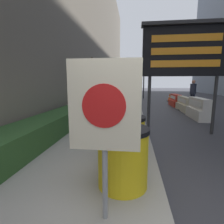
% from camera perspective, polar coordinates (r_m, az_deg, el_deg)
% --- Properties ---
extents(sidewalk_left, '(3.43, 56.00, 0.13)m').
position_cam_1_polar(sidewalk_left, '(2.56, -27.69, -28.67)').
color(sidewalk_left, gray).
rests_on(sidewalk_left, ground_plane).
extents(hedge_strip, '(0.90, 6.99, 0.56)m').
position_cam_1_polar(hedge_strip, '(5.81, -17.13, -2.91)').
color(hedge_strip, '#284C23').
rests_on(hedge_strip, sidewalk_left).
extents(bare_tree, '(1.57, 1.42, 3.00)m').
position_cam_1_polar(bare_tree, '(10.12, -6.60, 9.58)').
color(bare_tree, '#4C3D2D').
rests_on(bare_tree, sidewalk_left).
extents(barrel_drum_foreground, '(0.74, 0.74, 0.86)m').
position_cam_1_polar(barrel_drum_foreground, '(2.58, 3.57, -14.40)').
color(barrel_drum_foreground, yellow).
rests_on(barrel_drum_foreground, sidewalk_left).
extents(barrel_drum_middle, '(0.74, 0.74, 0.86)m').
position_cam_1_polar(barrel_drum_middle, '(3.39, 4.47, -8.50)').
color(barrel_drum_middle, yellow).
rests_on(barrel_drum_middle, sidewalk_left).
extents(warning_sign, '(0.73, 0.08, 1.71)m').
position_cam_1_polar(warning_sign, '(1.74, -2.55, -0.87)').
color(warning_sign, gray).
rests_on(warning_sign, sidewalk_left).
extents(message_board, '(2.62, 0.36, 3.38)m').
position_cam_1_polar(message_board, '(6.02, 22.54, 17.85)').
color(message_board, '#28282B').
rests_on(message_board, ground_plane).
extents(jersey_barrier_white, '(0.61, 1.85, 0.94)m').
position_cam_1_polar(jersey_barrier_white, '(8.87, 26.44, 0.70)').
color(jersey_barrier_white, silver).
rests_on(jersey_barrier_white, ground_plane).
extents(jersey_barrier_cream, '(0.50, 2.11, 0.82)m').
position_cam_1_polar(jersey_barrier_cream, '(11.09, 22.50, 2.24)').
color(jersey_barrier_cream, beige).
rests_on(jersey_barrier_cream, ground_plane).
extents(jersey_barrier_red_striped, '(0.61, 1.84, 0.83)m').
position_cam_1_polar(jersey_barrier_red_striped, '(13.23, 20.00, 3.45)').
color(jersey_barrier_red_striped, red).
rests_on(jersey_barrier_red_striped, ground_plane).
extents(traffic_cone_near, '(0.44, 0.44, 0.79)m').
position_cam_1_polar(traffic_cone_near, '(11.22, 22.11, 2.46)').
color(traffic_cone_near, black).
rests_on(traffic_cone_near, ground_plane).
extents(traffic_cone_mid, '(0.40, 0.40, 0.71)m').
position_cam_1_polar(traffic_cone_mid, '(16.61, 18.28, 4.57)').
color(traffic_cone_mid, black).
rests_on(traffic_cone_mid, ground_plane).
extents(traffic_light_near_curb, '(0.28, 0.45, 3.86)m').
position_cam_1_polar(traffic_light_near_curb, '(18.94, 10.44, 12.84)').
color(traffic_light_near_curb, '#2D2D30').
rests_on(traffic_light_near_curb, ground_plane).
extents(pedestrian_worker, '(0.49, 0.55, 1.81)m').
position_cam_1_polar(pedestrian_worker, '(13.17, 24.93, 6.20)').
color(pedestrian_worker, '#23283D').
rests_on(pedestrian_worker, ground_plane).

